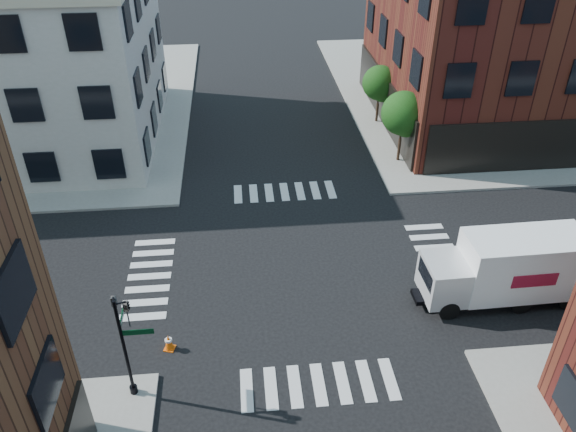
# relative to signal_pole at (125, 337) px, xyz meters

# --- Properties ---
(ground) EXTENTS (120.00, 120.00, 0.00)m
(ground) POSITION_rel_signal_pole_xyz_m (6.72, 6.68, -2.86)
(ground) COLOR black
(ground) RESTS_ON ground
(sidewalk_ne) EXTENTS (30.00, 30.00, 0.15)m
(sidewalk_ne) POSITION_rel_signal_pole_xyz_m (27.72, 27.68, -2.78)
(sidewalk_ne) COLOR gray
(sidewalk_ne) RESTS_ON ground
(building_ne) EXTENTS (25.00, 16.00, 12.00)m
(building_ne) POSITION_rel_signal_pole_xyz_m (27.22, 22.68, 3.14)
(building_ne) COLOR #3F120F
(building_ne) RESTS_ON ground
(tree_near) EXTENTS (2.69, 2.69, 4.49)m
(tree_near) POSITION_rel_signal_pole_xyz_m (14.28, 16.65, 0.30)
(tree_near) COLOR black
(tree_near) RESTS_ON ground
(tree_far) EXTENTS (2.43, 2.43, 4.07)m
(tree_far) POSITION_rel_signal_pole_xyz_m (14.28, 22.65, 0.02)
(tree_far) COLOR black
(tree_far) RESTS_ON ground
(signal_pole) EXTENTS (1.29, 1.24, 4.60)m
(signal_pole) POSITION_rel_signal_pole_xyz_m (0.00, 0.00, 0.00)
(signal_pole) COLOR black
(signal_pole) RESTS_ON ground
(box_truck) EXTENTS (7.23, 2.34, 3.25)m
(box_truck) POSITION_rel_signal_pole_xyz_m (15.44, 3.67, -1.17)
(box_truck) COLOR white
(box_truck) RESTS_ON ground
(traffic_cone) EXTENTS (0.51, 0.51, 0.75)m
(traffic_cone) POSITION_rel_signal_pole_xyz_m (1.02, 2.03, -2.50)
(traffic_cone) COLOR #F75F0A
(traffic_cone) RESTS_ON ground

